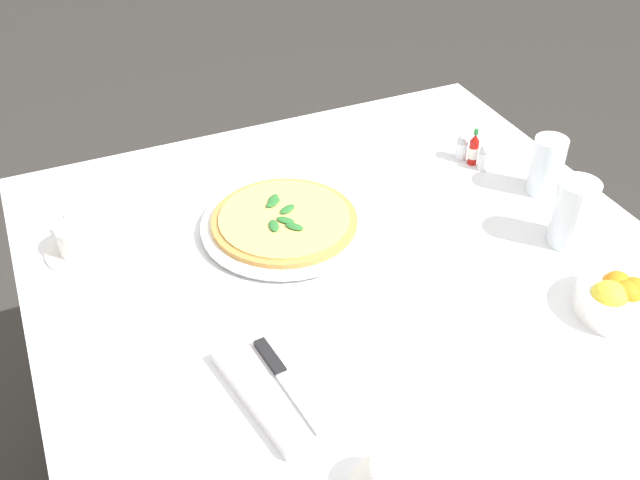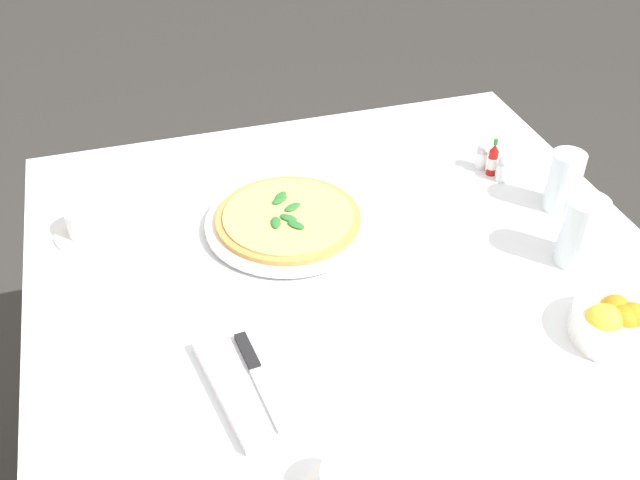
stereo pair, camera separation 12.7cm
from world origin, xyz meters
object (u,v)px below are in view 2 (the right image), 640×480
Objects in this scene: water_glass_near_left at (563,184)px; napkin_folded at (258,380)px; coffee_cup_left_edge at (88,223)px; pepper_shaker at (482,158)px; water_glass_right_edge at (580,236)px; hot_sauce_bottle at (493,160)px; dinner_knife at (259,375)px; citrus_bowl at (618,323)px; pizza_plate at (289,223)px; pizza at (288,217)px; salt_shaker at (503,170)px.

water_glass_near_left is 0.72m from napkin_folded.
coffee_cup_left_edge is 2.34× the size of pepper_shaker.
water_glass_right_edge is at bearing 3.48° from pepper_shaker.
hot_sauce_bottle is 0.03m from pepper_shaker.
hot_sauce_bottle is (-0.43, 0.60, 0.01)m from dinner_knife.
coffee_cup_left_edge is at bearing -123.38° from citrus_bowl.
water_glass_right_edge reaches higher than pizza_plate.
hot_sauce_bottle reaches higher than pizza.
pepper_shaker is (-0.17, -0.08, -0.03)m from water_glass_near_left.
hot_sauce_bottle reaches higher than napkin_folded.
napkin_folded is 1.22× the size of dinner_knife.
water_glass_right_edge reaches higher than salt_shaker.
pizza is 0.60m from citrus_bowl.
citrus_bowl reaches higher than dinner_knife.
pizza_plate is 2.42× the size of water_glass_right_edge.
pizza_plate is 5.60× the size of pepper_shaker.
pizza is 3.31× the size of hot_sauce_bottle.
pizza_plate is 0.47m from salt_shaker.
dinner_knife is 2.36× the size of hot_sauce_bottle.
coffee_cup_left_edge and salt_shaker have the same top height.
coffee_cup_left_edge is 0.88× the size of citrus_bowl.
water_glass_near_left is at bearing 158.48° from water_glass_right_edge.
dinner_knife is (0.00, 0.00, 0.01)m from napkin_folded.
pepper_shaker is at bearing 121.17° from dinner_knife.
coffee_cup_left_edge is at bearing -92.12° from hot_sauce_bottle.
water_glass_near_left is at bearing 24.95° from pepper_shaker.
salt_shaker is at bearing 19.65° from pepper_shaker.
water_glass_near_left reaches higher than dinner_knife.
citrus_bowl is at bearing -13.13° from water_glass_right_edge.
water_glass_near_left is at bearing 106.11° from dinner_knife.
pizza_plate is at bearing -86.05° from salt_shaker.
citrus_bowl is 0.52m from pepper_shaker.
water_glass_near_left is at bearing 162.94° from citrus_bowl.
coffee_cup_left_edge is 1.09× the size of water_glass_near_left.
coffee_cup_left_edge is 0.55× the size of napkin_folded.
citrus_bowl is 2.67× the size of pepper_shaker.
salt_shaker reaches higher than pizza.
pepper_shaker is (-0.09, 0.45, 0.01)m from pizza_plate.
water_glass_near_left reaches higher than hot_sauce_bottle.
citrus_bowl reaches higher than pepper_shaker.
pizza_plate is 2.40× the size of coffee_cup_left_edge.
salt_shaker is at bearing -179.98° from water_glass_right_edge.
water_glass_right_edge is 0.87× the size of citrus_bowl.
dinner_knife is at bearing -78.56° from water_glass_right_edge.
napkin_folded is at bearing -21.43° from pizza_plate.
water_glass_right_edge reaches higher than pizza.
water_glass_right_edge is 0.17m from water_glass_near_left.
salt_shaker is (0.06, 0.83, -0.00)m from coffee_cup_left_edge.
hot_sauce_bottle reaches higher than dinner_knife.
napkin_folded is 0.74m from pepper_shaker.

